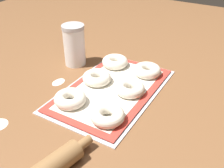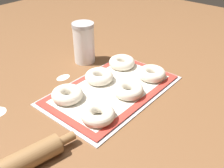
# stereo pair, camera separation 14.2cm
# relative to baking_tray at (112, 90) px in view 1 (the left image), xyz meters

# --- Properties ---
(ground_plane) EXTENTS (2.80, 2.80, 0.00)m
(ground_plane) POSITION_rel_baking_tray_xyz_m (-0.01, 0.01, -0.00)
(ground_plane) COLOR brown
(baking_tray) EXTENTS (0.52, 0.32, 0.01)m
(baking_tray) POSITION_rel_baking_tray_xyz_m (0.00, 0.00, 0.00)
(baking_tray) COLOR silver
(baking_tray) RESTS_ON ground_plane
(baking_mat) EXTENTS (0.49, 0.30, 0.00)m
(baking_mat) POSITION_rel_baking_tray_xyz_m (-0.00, 0.00, 0.01)
(baking_mat) COLOR red
(baking_mat) RESTS_ON baking_tray
(bagel_front_left) EXTENTS (0.11, 0.11, 0.04)m
(bagel_front_left) POSITION_rel_baking_tray_xyz_m (-0.17, -0.08, 0.03)
(bagel_front_left) COLOR silver
(bagel_front_left) RESTS_ON baking_mat
(bagel_front_center) EXTENTS (0.11, 0.11, 0.04)m
(bagel_front_center) POSITION_rel_baking_tray_xyz_m (0.01, -0.07, 0.03)
(bagel_front_center) COLOR silver
(bagel_front_center) RESTS_ON baking_mat
(bagel_front_right) EXTENTS (0.11, 0.11, 0.04)m
(bagel_front_right) POSITION_rel_baking_tray_xyz_m (0.17, -0.07, 0.03)
(bagel_front_right) COLOR silver
(bagel_front_right) RESTS_ON baking_mat
(bagel_back_left) EXTENTS (0.11, 0.11, 0.04)m
(bagel_back_left) POSITION_rel_baking_tray_xyz_m (-0.16, 0.08, 0.03)
(bagel_back_left) COLOR silver
(bagel_back_left) RESTS_ON baking_mat
(bagel_back_center) EXTENTS (0.11, 0.11, 0.04)m
(bagel_back_center) POSITION_rel_baking_tray_xyz_m (0.01, 0.08, 0.03)
(bagel_back_center) COLOR silver
(bagel_back_center) RESTS_ON baking_mat
(bagel_back_right) EXTENTS (0.11, 0.11, 0.04)m
(bagel_back_right) POSITION_rel_baking_tray_xyz_m (0.16, 0.08, 0.03)
(bagel_back_right) COLOR silver
(bagel_back_right) RESTS_ON baking_mat
(flour_canister) EXTENTS (0.10, 0.10, 0.18)m
(flour_canister) POSITION_rel_baking_tray_xyz_m (0.11, 0.26, 0.09)
(flour_canister) COLOR white
(flour_canister) RESTS_ON ground_plane
(flour_patch_near) EXTENTS (0.06, 0.04, 0.00)m
(flour_patch_near) POSITION_rel_baking_tray_xyz_m (-0.06, 0.22, -0.00)
(flour_patch_near) COLOR white
(flour_patch_near) RESTS_ON ground_plane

